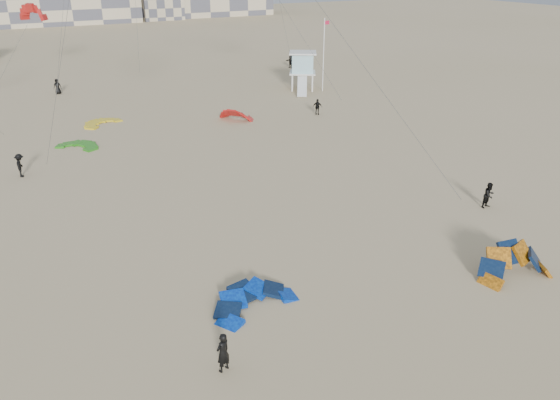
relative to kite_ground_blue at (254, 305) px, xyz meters
name	(u,v)px	position (x,y,z in m)	size (l,w,h in m)	color
ground	(284,340)	(0.06, -2.78, 0.00)	(320.00, 320.00, 0.00)	tan
kite_ground_blue	(254,305)	(0.00, 0.00, 0.00)	(3.84, 3.92, 1.09)	blue
kite_ground_orange	(513,276)	(12.38, -3.69, 0.00)	(3.93, 2.96, 2.59)	orange
kite_ground_green	(79,147)	(-3.37, 27.16, 0.00)	(3.26, 3.46, 0.42)	#25931D
kite_ground_red_far	(236,120)	(11.59, 28.87, 0.00)	(3.31, 2.93, 1.86)	red
kite_ground_yellow	(102,124)	(-0.31, 33.30, 0.00)	(3.47, 3.64, 0.41)	yellow
kitesurfer_main	(223,352)	(-2.82, -3.32, 0.84)	(0.61, 0.40, 1.68)	black
kitesurfer_b	(489,195)	(17.52, 2.82, 0.82)	(0.80, 0.62, 1.65)	black
kitesurfer_c	(20,165)	(-8.03, 22.08, 0.85)	(1.10, 0.63, 1.70)	black
kitesurfer_d	(318,107)	(19.50, 26.75, 0.79)	(0.93, 0.39, 1.59)	black
kitesurfer_e	(57,86)	(-2.27, 48.39, 0.87)	(0.85, 0.55, 1.74)	black
kitesurfer_f	(291,62)	(29.26, 50.30, 0.88)	(1.63, 0.52, 1.76)	black
kite_fly_red	(33,14)	(-2.74, 58.80, 8.00)	(7.81, 6.21, 8.42)	red
lifeguard_tower_near	(303,71)	(23.87, 37.42, 2.17)	(4.24, 6.58, 4.38)	white
flagpole	(324,54)	(25.58, 35.63, 4.31)	(0.67, 0.10, 8.22)	white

